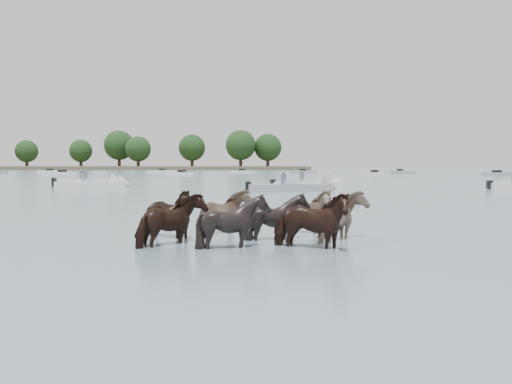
{
  "coord_description": "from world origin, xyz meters",
  "views": [
    {
      "loc": [
        1.54,
        -13.08,
        1.83
      ],
      "look_at": [
        0.93,
        0.8,
        1.1
      ],
      "focal_mm": 38.37,
      "sensor_mm": 36.0,
      "label": 1
    }
  ],
  "objects": [
    {
      "name": "ground",
      "position": [
        0.0,
        0.0,
        0.0
      ],
      "size": [
        400.0,
        400.0,
        0.0
      ],
      "primitive_type": "plane",
      "color": "slate",
      "rests_on": "ground"
    },
    {
      "name": "shoreline",
      "position": [
        -70.0,
        150.0,
        0.5
      ],
      "size": [
        160.0,
        30.0,
        1.0
      ],
      "primitive_type": "cube",
      "color": "#4C4233",
      "rests_on": "ground"
    },
    {
      "name": "pony_herd",
      "position": [
        0.93,
        -0.23,
        0.45
      ],
      "size": [
        6.0,
        4.04,
        1.52
      ],
      "color": "black",
      "rests_on": "ground"
    },
    {
      "name": "swimming_pony",
      "position": [
        5.14,
        13.18,
        0.1
      ],
      "size": [
        0.72,
        0.44,
        0.44
      ],
      "color": "black",
      "rests_on": "ground"
    },
    {
      "name": "motorboat_a",
      "position": [
        -12.19,
        28.22,
        0.23
      ],
      "size": [
        5.8,
        3.39,
        1.92
      ],
      "rotation": [
        0.0,
        0.0,
        0.34
      ],
      "color": "silver",
      "rests_on": "ground"
    },
    {
      "name": "motorboat_b",
      "position": [
        2.97,
        23.08,
        0.22
      ],
      "size": [
        6.21,
        2.61,
        1.92
      ],
      "rotation": [
        0.0,
        0.0,
        0.17
      ],
      "color": "gray",
      "rests_on": "ground"
    },
    {
      "name": "motorboat_c",
      "position": [
        4.36,
        28.2,
        0.22
      ],
      "size": [
        6.01,
        3.05,
        1.92
      ],
      "rotation": [
        0.0,
        0.0,
        0.26
      ],
      "color": "silver",
      "rests_on": "ground"
    },
    {
      "name": "motorboat_f",
      "position": [
        -14.26,
        33.12,
        0.22
      ],
      "size": [
        5.8,
        3.94,
        1.92
      ],
      "rotation": [
        0.0,
        0.0,
        0.46
      ],
      "color": "silver",
      "rests_on": "ground"
    },
    {
      "name": "distant_flotilla",
      "position": [
        -1.42,
        78.56,
        0.26
      ],
      "size": [
        104.48,
        25.57,
        0.93
      ],
      "color": "gray",
      "rests_on": "ground"
    },
    {
      "name": "treeline",
      "position": [
        -63.67,
        151.68,
        6.57
      ],
      "size": [
        146.05,
        23.82,
        12.08
      ],
      "color": "#382619",
      "rests_on": "ground"
    }
  ]
}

